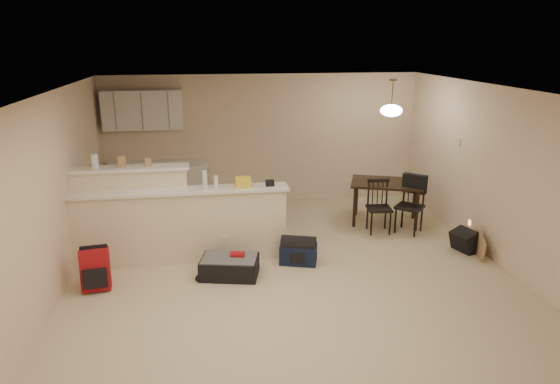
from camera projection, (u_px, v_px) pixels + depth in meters
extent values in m
plane|color=beige|center=(295.00, 281.00, 6.70)|extent=(7.00, 7.00, 0.00)
plane|color=white|center=(297.00, 93.00, 5.96)|extent=(7.00, 7.00, 0.00)
cube|color=beige|center=(263.00, 140.00, 9.64)|extent=(6.00, 0.02, 2.50)
cube|color=beige|center=(400.00, 361.00, 3.02)|extent=(6.00, 0.02, 2.50)
cube|color=beige|center=(47.00, 204.00, 5.90)|extent=(0.02, 7.00, 2.50)
cube|color=beige|center=(513.00, 183.00, 6.76)|extent=(0.02, 7.00, 2.50)
cube|color=beige|center=(182.00, 227.00, 7.18)|extent=(3.00, 0.28, 1.05)
cube|color=white|center=(180.00, 191.00, 7.02)|extent=(3.08, 0.38, 0.04)
cube|color=beige|center=(133.00, 215.00, 7.24)|extent=(1.60, 0.24, 1.35)
cube|color=white|center=(129.00, 168.00, 7.04)|extent=(1.68, 0.34, 0.04)
cube|color=white|center=(143.00, 110.00, 8.96)|extent=(1.40, 0.34, 0.70)
cube|color=white|center=(159.00, 188.00, 9.29)|extent=(1.80, 0.60, 0.90)
cube|color=beige|center=(459.00, 142.00, 8.15)|extent=(0.02, 0.12, 0.12)
cylinder|color=silver|center=(95.00, 161.00, 6.94)|extent=(0.10, 0.10, 0.20)
cube|color=tan|center=(122.00, 162.00, 7.00)|extent=(0.10, 0.07, 0.16)
cube|color=tan|center=(148.00, 162.00, 7.05)|extent=(0.08, 0.06, 0.12)
cylinder|color=silver|center=(205.00, 180.00, 7.03)|extent=(0.07, 0.07, 0.26)
cylinder|color=silver|center=(216.00, 182.00, 7.06)|extent=(0.06, 0.06, 0.18)
cube|color=tan|center=(243.00, 182.00, 7.12)|extent=(0.22, 0.18, 0.14)
cube|color=tan|center=(270.00, 183.00, 7.19)|extent=(0.12, 0.10, 0.08)
cube|color=black|center=(386.00, 183.00, 8.65)|extent=(1.39, 1.15, 0.04)
cylinder|color=black|center=(355.00, 207.00, 8.56)|extent=(0.06, 0.06, 0.71)
cylinder|color=black|center=(417.00, 211.00, 8.36)|extent=(0.06, 0.06, 0.71)
cylinder|color=black|center=(356.00, 196.00, 9.15)|extent=(0.06, 0.06, 0.71)
cylinder|color=black|center=(414.00, 200.00, 8.96)|extent=(0.06, 0.06, 0.71)
cylinder|color=brown|center=(392.00, 94.00, 8.20)|extent=(0.02, 0.02, 0.50)
cylinder|color=brown|center=(393.00, 80.00, 8.13)|extent=(0.12, 0.12, 0.03)
ellipsoid|color=white|center=(391.00, 111.00, 8.28)|extent=(0.36, 0.36, 0.20)
cube|color=black|center=(230.00, 267.00, 6.82)|extent=(0.86, 0.65, 0.26)
cube|color=#AC131B|center=(95.00, 269.00, 6.44)|extent=(0.39, 0.27, 0.54)
cube|color=#111B38|center=(298.00, 254.00, 7.21)|extent=(0.58, 0.43, 0.29)
cube|color=black|center=(465.00, 241.00, 7.62)|extent=(0.36, 0.43, 0.33)
cube|color=tan|center=(480.00, 246.00, 7.39)|extent=(0.15, 0.46, 0.36)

